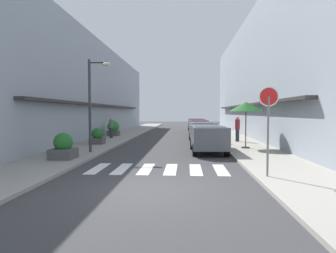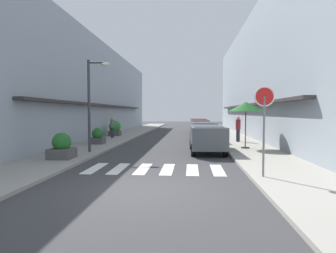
{
  "view_description": "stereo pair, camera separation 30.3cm",
  "coord_description": "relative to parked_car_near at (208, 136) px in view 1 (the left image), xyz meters",
  "views": [
    {
      "loc": [
        1.05,
        -7.92,
        2.19
      ],
      "look_at": [
        -0.12,
        10.59,
        1.27
      ],
      "focal_mm": 30.48,
      "sensor_mm": 36.0,
      "label": 1
    },
    {
      "loc": [
        1.35,
        -7.89,
        2.19
      ],
      "look_at": [
        -0.12,
        10.59,
        1.27
      ],
      "focal_mm": 30.48,
      "sensor_mm": 36.0,
      "label": 2
    }
  ],
  "objects": [
    {
      "name": "ground_plane",
      "position": [
        -2.25,
        8.7,
        -0.92
      ],
      "size": [
        89.84,
        89.84,
        0.0
      ],
      "primitive_type": "plane",
      "color": "#38383A"
    },
    {
      "name": "sidewalk_left",
      "position": [
        -7.04,
        8.7,
        -0.86
      ],
      "size": [
        3.0,
        57.17,
        0.12
      ],
      "primitive_type": "cube",
      "color": "gray",
      "rests_on": "ground_plane"
    },
    {
      "name": "sidewalk_right",
      "position": [
        2.55,
        8.7,
        -0.86
      ],
      "size": [
        3.0,
        57.17,
        0.12
      ],
      "primitive_type": "cube",
      "color": "#9E998E",
      "rests_on": "ground_plane"
    },
    {
      "name": "building_row_left",
      "position": [
        -11.04,
        9.74,
        3.26
      ],
      "size": [
        5.5,
        38.75,
        8.37
      ],
      "color": "#939EA8",
      "rests_on": "ground_plane"
    },
    {
      "name": "building_row_right",
      "position": [
        6.55,
        9.74,
        4.31
      ],
      "size": [
        5.5,
        38.75,
        10.47
      ],
      "color": "#939EA8",
      "rests_on": "ground_plane"
    },
    {
      "name": "crosswalk",
      "position": [
        -2.25,
        -4.73,
        -0.91
      ],
      "size": [
        5.2,
        2.2,
        0.01
      ],
      "color": "silver",
      "rests_on": "ground_plane"
    },
    {
      "name": "parked_car_near",
      "position": [
        0.0,
        0.0,
        0.0
      ],
      "size": [
        1.9,
        4.13,
        1.47
      ],
      "color": "#4C5156",
      "rests_on": "ground_plane"
    },
    {
      "name": "parked_car_mid",
      "position": [
        -0.0,
        5.6,
        0.0
      ],
      "size": [
        1.92,
        4.21,
        1.47
      ],
      "color": "#4C5156",
      "rests_on": "ground_plane"
    },
    {
      "name": "parked_car_far",
      "position": [
        0.0,
        11.75,
        0.0
      ],
      "size": [
        1.86,
        4.25,
        1.47
      ],
      "color": "maroon",
      "rests_on": "ground_plane"
    },
    {
      "name": "parked_car_distant",
      "position": [
        -0.0,
        17.94,
        -0.0
      ],
      "size": [
        1.9,
        4.1,
        1.47
      ],
      "color": "navy",
      "rests_on": "ground_plane"
    },
    {
      "name": "round_street_sign",
      "position": [
        1.44,
        -6.22,
        1.42
      ],
      "size": [
        0.65,
        0.07,
        2.9
      ],
      "color": "slate",
      "rests_on": "sidewalk_right"
    },
    {
      "name": "street_lamp",
      "position": [
        -5.98,
        -1.03,
        2.17
      ],
      "size": [
        1.19,
        0.28,
        4.79
      ],
      "color": "#38383D",
      "rests_on": "sidewalk_left"
    },
    {
      "name": "cafe_umbrella",
      "position": [
        2.27,
        1.22,
        1.58
      ],
      "size": [
        2.03,
        2.03,
        2.68
      ],
      "color": "#262626",
      "rests_on": "sidewalk_right"
    },
    {
      "name": "planter_corner",
      "position": [
        -6.67,
        -3.23,
        -0.29
      ],
      "size": [
        1.03,
        1.03,
        1.16
      ],
      "color": "#4C4C4C",
      "rests_on": "sidewalk_left"
    },
    {
      "name": "planter_midblock",
      "position": [
        -7.02,
        2.8,
        -0.33
      ],
      "size": [
        0.88,
        0.88,
        1.05
      ],
      "color": "#4C4C4C",
      "rests_on": "sidewalk_left"
    },
    {
      "name": "planter_far",
      "position": [
        -7.64,
        9.35,
        -0.15
      ],
      "size": [
        1.05,
        1.05,
        1.33
      ],
      "color": "#4C4C4C",
      "rests_on": "sidewalk_left"
    },
    {
      "name": "pedestrian_walking_near",
      "position": [
        2.46,
        4.95,
        0.16
      ],
      "size": [
        0.34,
        0.34,
        1.81
      ],
      "rotation": [
        0.0,
        0.0,
        5.71
      ],
      "color": "#282B33",
      "rests_on": "sidewalk_right"
    },
    {
      "name": "pedestrian_walking_far",
      "position": [
        -7.29,
        7.3,
        0.1
      ],
      "size": [
        0.34,
        0.34,
        1.71
      ],
      "rotation": [
        0.0,
        0.0,
        3.47
      ],
      "color": "#282B33",
      "rests_on": "sidewalk_left"
    }
  ]
}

